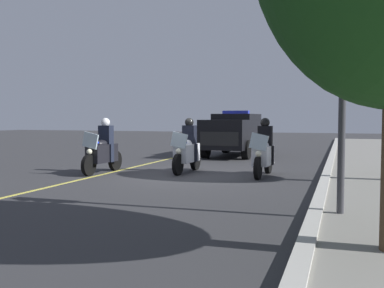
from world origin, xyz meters
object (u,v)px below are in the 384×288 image
object	(u,v)px
police_suv	(235,132)
traffic_light	(344,31)
police_motorcycle_lead_left	(103,151)
police_motorcycle_lead_right	(187,150)
police_motorcycle_trailing	(264,153)

from	to	relation	value
police_suv	traffic_light	world-z (taller)	traffic_light
police_motorcycle_lead_left	traffic_light	bearing A→B (deg)	59.01
police_motorcycle_lead_right	police_motorcycle_trailing	distance (m)	2.44
police_motorcycle_lead_left	police_suv	distance (m)	7.90
police_suv	traffic_light	size ratio (longest dim) A/B	1.19
police_suv	traffic_light	xyz separation A→B (m)	(11.74, 4.60, 2.08)
police_motorcycle_trailing	police_motorcycle_lead_left	bearing A→B (deg)	-79.98
police_motorcycle_trailing	traffic_light	xyz separation A→B (m)	(5.09, 2.18, 2.45)
police_motorcycle_lead_left	police_suv	bearing A→B (deg)	161.94
police_motorcycle_lead_left	police_motorcycle_lead_right	bearing A→B (deg)	112.06
police_motorcycle_lead_left	traffic_light	size ratio (longest dim) A/B	0.51
police_motorcycle_trailing	traffic_light	bearing A→B (deg)	23.12
police_motorcycle_lead_right	police_suv	distance (m)	6.52
police_motorcycle_lead_right	traffic_light	world-z (taller)	traffic_light
police_motorcycle_lead_left	traffic_light	xyz separation A→B (m)	(4.23, 7.05, 2.45)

